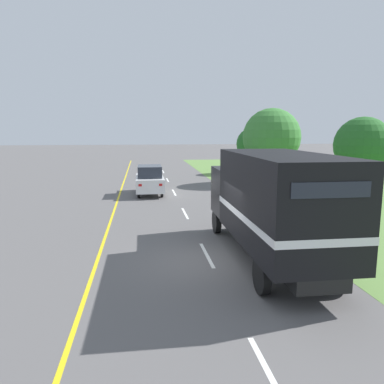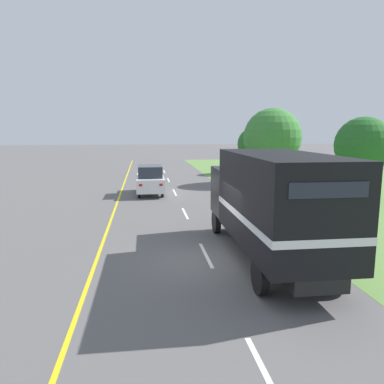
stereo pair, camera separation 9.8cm
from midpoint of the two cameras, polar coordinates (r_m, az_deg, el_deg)
The scene contains 16 objects.
ground_plane at distance 12.61m, azimuth 2.78°, elevation -10.40°, with size 200.00×200.00×0.00m, color #5B5959.
grass_shoulder at distance 29.37m, azimuth 25.34°, elevation 0.16°, with size 20.00×58.78×0.01m, color #608942.
edge_line_yellow at distance 24.81m, azimuth -10.89°, elevation -0.65°, with size 0.12×58.78×0.01m, color yellow.
centre_dash_nearest at distance 7.40m, azimuth 11.89°, elevation -26.08°, with size 0.12×2.60×0.01m, color white.
centre_dash_near at distance 13.15m, azimuth 2.33°, elevation -9.53°, with size 0.12×2.60×0.01m, color white.
centre_dash_mid_a at distance 19.45m, azimuth -0.93°, elevation -3.25°, with size 0.12×2.60×0.01m, color white.
centre_dash_mid_b at distance 25.90m, azimuth -2.56°, elevation -0.07°, with size 0.12×2.60×0.01m, color white.
centre_dash_far at distance 32.41m, azimuth -3.53°, elevation 1.85°, with size 0.12×2.60×0.01m, color white.
centre_dash_farthest at distance 38.95m, azimuth -4.18°, elevation 3.12°, with size 0.12×2.60×0.01m, color white.
horse_trailer_truck at distance 12.31m, azimuth 12.14°, elevation -1.45°, with size 2.51×8.08×3.58m.
lead_car_white at distance 25.20m, azimuth -6.27°, elevation 1.85°, with size 1.80×4.07×1.94m.
highway_sign at distance 19.19m, azimuth 20.58°, elevation 1.60°, with size 2.24×0.09×2.90m.
roadside_tree_near at distance 25.02m, azimuth 24.76°, elevation 6.47°, with size 3.40×3.40×5.08m.
roadside_tree_mid at distance 30.73m, azimuth 12.25°, elevation 8.14°, with size 4.59×4.59×5.99m.
roadside_tree_far at distance 37.59m, azimuth 9.45°, elevation 7.23°, with size 3.18×3.18×4.51m.
delineator_post at distance 14.93m, azimuth 17.31°, elevation -5.63°, with size 0.08×0.08×0.95m.
Camera 2 is at (-2.06, -11.68, 4.28)m, focal length 35.00 mm.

